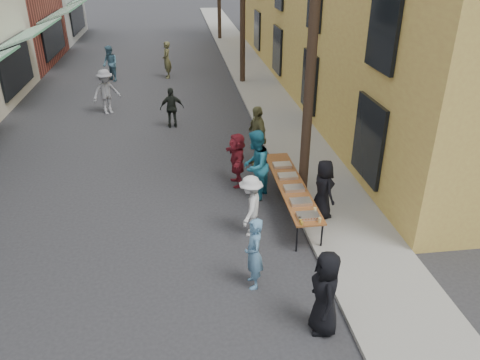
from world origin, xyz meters
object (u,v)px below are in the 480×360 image
object	(u,v)px
guest_front_c	(255,166)
utility_pole_near	(313,30)
serving_table	(291,185)
guest_front_a	(325,293)
catering_tray_sausage	(308,216)
server	(323,189)

from	to	relation	value
guest_front_c	utility_pole_near	bearing A→B (deg)	115.35
serving_table	guest_front_a	size ratio (longest dim) A/B	2.40
catering_tray_sausage	guest_front_c	size ratio (longest dim) A/B	0.25
serving_table	catering_tray_sausage	world-z (taller)	catering_tray_sausage
serving_table	catering_tray_sausage	distance (m)	1.65
serving_table	guest_front_c	bearing A→B (deg)	138.09
catering_tray_sausage	server	bearing A→B (deg)	57.42
guest_front_a	server	world-z (taller)	guest_front_a
utility_pole_near	guest_front_a	distance (m)	6.22
serving_table	catering_tray_sausage	xyz separation A→B (m)	(-0.00, -1.65, 0.08)
guest_front_c	server	bearing A→B (deg)	77.73
serving_table	server	xyz separation A→B (m)	(0.68, -0.59, 0.16)
guest_front_a	serving_table	bearing A→B (deg)	178.94
utility_pole_near	guest_front_c	world-z (taller)	utility_pole_near
guest_front_c	server	distance (m)	2.01
utility_pole_near	server	distance (m)	3.84
serving_table	guest_front_c	xyz separation A→B (m)	(-0.83, 0.74, 0.28)
serving_table	server	world-z (taller)	server
guest_front_a	guest_front_c	distance (m)	5.06
utility_pole_near	guest_front_c	xyz separation A→B (m)	(-1.33, 0.09, -3.51)
guest_front_a	server	size ratio (longest dim) A/B	1.08
serving_table	guest_front_c	distance (m)	1.14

